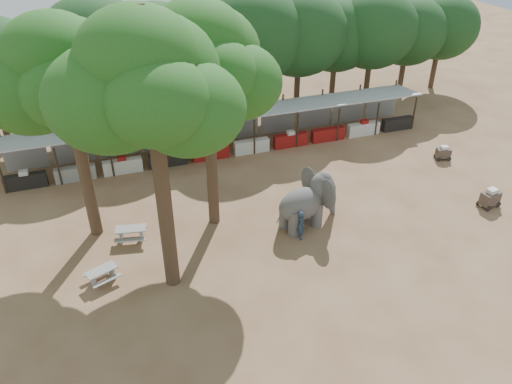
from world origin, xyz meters
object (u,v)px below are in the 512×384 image
object	(u,v)px
yard_tree_left	(62,77)
yard_tree_back	(202,62)
picnic_table_near	(102,274)
cart_front	(490,198)
picnic_table_far	(131,232)
handler	(301,225)
cart_back	(443,153)
yard_tree_center	(146,85)
elephant	(308,201)

from	to	relation	value
yard_tree_left	yard_tree_back	size ratio (longest dim) A/B	0.97
picnic_table_near	cart_front	distance (m)	20.81
picnic_table_far	cart_front	distance (m)	19.46
handler	picnic_table_far	bearing A→B (deg)	76.00
yard_tree_back	handler	distance (m)	9.18
cart_front	cart_back	distance (m)	5.62
handler	cart_back	bearing A→B (deg)	-64.75
yard_tree_center	picnic_table_near	distance (m)	9.26
elephant	cart_back	distance (m)	11.93
yard_tree_center	elephant	world-z (taller)	yard_tree_center
yard_tree_center	yard_tree_back	distance (m)	5.04
yard_tree_back	elephant	distance (m)	8.77
yard_tree_back	cart_front	size ratio (longest dim) A/B	8.93
yard_tree_center	cart_back	distance (m)	21.69
picnic_table_near	elephant	bearing A→B (deg)	-15.62
handler	picnic_table_near	xyz separation A→B (m)	(-9.73, -0.08, -0.37)
handler	picnic_table_near	bearing A→B (deg)	94.16
cart_back	picnic_table_near	bearing A→B (deg)	-153.03
elephant	handler	world-z (taller)	elephant
picnic_table_far	yard_tree_left	bearing A→B (deg)	151.03
picnic_table_far	cart_back	bearing A→B (deg)	17.05
yard_tree_back	cart_back	distance (m)	18.00
yard_tree_center	handler	size ratio (longest dim) A/B	7.45
yard_tree_left	yard_tree_center	bearing A→B (deg)	-59.04
elephant	picnic_table_far	xyz separation A→B (m)	(-8.95, 1.53, -0.94)
picnic_table_far	cart_back	world-z (taller)	cart_back
yard_tree_center	picnic_table_near	bearing A→B (deg)	163.17
picnic_table_near	cart_front	size ratio (longest dim) A/B	1.34
handler	cart_front	size ratio (longest dim) A/B	1.27
yard_tree_left	picnic_table_far	world-z (taller)	yard_tree_left
picnic_table_far	elephant	bearing A→B (deg)	1.09
elephant	cart_back	bearing A→B (deg)	4.94
yard_tree_center	picnic_table_near	world-z (taller)	yard_tree_center
yard_tree_center	cart_front	xyz separation A→B (m)	(17.94, 0.22, -8.65)
elephant	handler	size ratio (longest dim) A/B	2.36
yard_tree_center	cart_back	world-z (taller)	yard_tree_center
yard_tree_center	yard_tree_back	world-z (taller)	yard_tree_center
yard_tree_back	cart_back	size ratio (longest dim) A/B	10.40
yard_tree_center	picnic_table_far	distance (m)	9.49
elephant	handler	xyz separation A→B (m)	(-0.84, -1.05, -0.61)
picnic_table_far	cart_back	distance (m)	20.35
yard_tree_center	cart_front	size ratio (longest dim) A/B	9.47
handler	yard_tree_left	bearing A→B (deg)	71.35
yard_tree_left	yard_tree_back	world-z (taller)	yard_tree_back
elephant	picnic_table_far	distance (m)	9.13
elephant	cart_front	size ratio (longest dim) A/B	3.00
yard_tree_left	handler	bearing A→B (deg)	-22.32
picnic_table_far	handler	bearing A→B (deg)	-6.86
picnic_table_near	yard_tree_left	bearing A→B (deg)	70.27
yard_tree_center	cart_back	size ratio (longest dim) A/B	11.02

